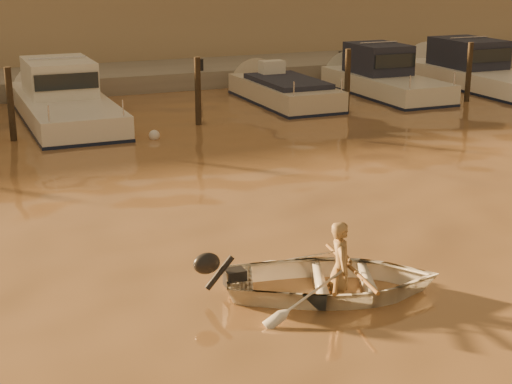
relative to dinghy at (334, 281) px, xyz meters
name	(u,v)px	position (x,y,z in m)	size (l,w,h in m)	color
dinghy	(334,281)	(0.00, 0.00, 0.00)	(2.29, 3.20, 0.66)	silver
person	(341,268)	(0.09, -0.04, 0.21)	(0.53, 0.34, 1.44)	#97754B
outboard_motor	(234,278)	(-1.40, 0.53, 0.07)	(0.90, 0.40, 0.70)	black
oar_port	(351,267)	(0.23, -0.09, 0.21)	(0.06, 0.06, 2.10)	brown
oar_starboard	(337,268)	(0.05, -0.02, 0.21)	(0.06, 0.06, 2.10)	brown
moored_boat_2	(64,100)	(-1.51, 14.38, 0.41)	(2.44, 8.11, 1.75)	silver
moored_boat_3	(284,96)	(5.83, 14.38, 0.01)	(2.06, 5.96, 0.95)	beige
moored_boat_4	(386,77)	(9.83, 14.38, 0.41)	(2.14, 6.63, 1.75)	silver
moored_boat_5	(479,71)	(13.88, 14.38, 0.41)	(2.38, 7.93, 1.75)	white
piling_1	(11,108)	(-3.29, 12.18, 0.69)	(0.18, 0.18, 2.20)	#2D2319
piling_2	(198,95)	(2.01, 12.18, 0.69)	(0.18, 0.18, 2.20)	#2D2319
piling_3	(347,84)	(7.01, 12.18, 0.69)	(0.18, 0.18, 2.20)	#2D2319
piling_4	(469,75)	(11.71, 12.18, 0.69)	(0.18, 0.18, 2.20)	#2D2319
fender_c	(154,135)	(0.30, 10.89, -0.11)	(0.30, 0.30, 0.30)	silver
fender_d	(297,112)	(5.32, 12.34, -0.11)	(0.30, 0.30, 0.30)	#C67617
fender_e	(414,105)	(9.38, 11.88, -0.11)	(0.30, 0.30, 0.30)	silver
quay	(139,81)	(2.21, 19.88, -0.06)	(52.00, 4.00, 1.00)	gray
waterfront_building	(104,11)	(2.21, 25.38, 2.19)	(46.00, 7.00, 4.80)	#9E8466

